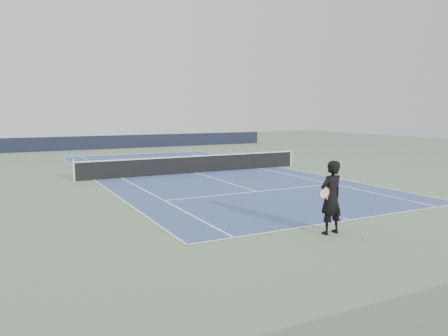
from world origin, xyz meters
name	(u,v)px	position (x,y,z in m)	size (l,w,h in m)	color
ground	(196,173)	(0.00, 0.00, 0.00)	(80.00, 80.00, 0.00)	slate
court_surface	(196,173)	(0.00, 0.00, 0.01)	(10.97, 23.77, 0.01)	#3C548F
tennis_net	(196,164)	(0.00, 0.00, 0.50)	(12.90, 0.10, 1.07)	silver
windscreen_far	(116,142)	(0.00, 17.88, 0.60)	(30.00, 0.25, 1.20)	black
tennis_player	(331,197)	(-1.55, -12.73, 1.02)	(0.86, 0.63, 2.04)	black
tennis_ball	(365,238)	(-1.10, -13.59, 0.03)	(0.07, 0.07, 0.07)	yellow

